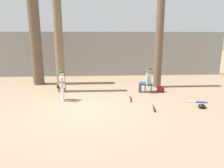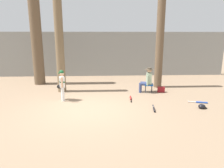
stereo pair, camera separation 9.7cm
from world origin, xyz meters
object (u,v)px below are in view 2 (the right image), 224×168
tree_near_player (59,43)px  handbag_beside_stool (161,90)px  tree_behind_spectator (160,38)px  seated_spectator (147,79)px  tree_far_left (36,29)px  batting_helmet_black (202,107)px  folding_stool (149,85)px  bat_blue_youth (200,102)px  bat_red_barrel (131,98)px  young_ballplayer (62,83)px  bat_black_composite (154,109)px

tree_near_player → handbag_beside_stool: size_ratio=15.69×
tree_behind_spectator → seated_spectator: (-0.82, -1.02, -1.95)m
tree_far_left → batting_helmet_black: bearing=-31.5°
folding_stool → tree_far_left: (-5.82, 2.10, 2.70)m
tree_near_player → bat_blue_youth: tree_near_player is taller
tree_behind_spectator → bat_red_barrel: bearing=-129.5°
tree_near_player → folding_stool: bearing=-4.9°
young_ballplayer → bat_blue_youth: young_ballplayer is taller
bat_black_composite → batting_helmet_black: (1.84, 0.07, 0.05)m
young_ballplayer → handbag_beside_stool: 4.72m
handbag_beside_stool → bat_red_barrel: size_ratio=0.45×
young_ballplayer → seated_spectator: 4.00m
tree_far_left → tree_behind_spectator: bearing=-9.3°
tree_near_player → handbag_beside_stool: bearing=-4.4°
tree_near_player → bat_black_composite: (3.89, -2.82, -2.34)m
bat_black_composite → batting_helmet_black: 1.85m
tree_behind_spectator → bat_red_barrel: (-1.74, -2.11, -2.56)m
tree_near_player → seated_spectator: tree_near_player is taller
bat_red_barrel → tree_far_left: bearing=146.5°
bat_black_composite → bat_blue_youth: size_ratio=0.97×
handbag_beside_stool → batting_helmet_black: handbag_beside_stool is taller
bat_red_barrel → batting_helmet_black: size_ratio=2.39×
handbag_beside_stool → bat_red_barrel: bearing=-146.8°
young_ballplayer → tree_far_left: 4.38m
tree_far_left → batting_helmet_black: (7.32, -4.48, -2.99)m
tree_behind_spectator → tree_far_left: (-6.54, 1.07, 0.48)m
folding_stool → bat_red_barrel: 1.53m
bat_red_barrel → young_ballplayer: bearing=-179.5°
folding_stool → bat_blue_youth: 2.49m
handbag_beside_stool → tree_far_left: 7.38m
young_ballplayer → seated_spectator: young_ballplayer is taller
tree_near_player → seated_spectator: size_ratio=4.44×
tree_behind_spectator → handbag_beside_stool: bearing=-95.9°
folding_stool → seated_spectator: bearing=170.9°
seated_spectator → handbag_beside_stool: 0.88m
seated_spectator → handbag_beside_stool: size_ratio=3.53×
folding_stool → young_ballplayer: bearing=-164.3°
bat_black_composite → tree_far_left: bearing=140.3°
tree_near_player → young_ballplayer: bearing=-78.5°
tree_far_left → bat_blue_youth: size_ratio=9.58×
tree_far_left → bat_black_composite: (5.48, -4.55, -3.03)m
tree_near_player → bat_red_barrel: size_ratio=7.04×
tree_near_player → bat_blue_youth: bearing=-19.4°
bat_red_barrel → batting_helmet_black: (2.52, -1.30, 0.05)m
bat_black_composite → seated_spectator: bearing=84.3°
tree_behind_spectator → young_ballplayer: bearing=-155.4°
folding_stool → tree_near_player: bearing=175.1°
handbag_beside_stool → bat_black_composite: size_ratio=0.47×
handbag_beside_stool → bat_blue_youth: size_ratio=0.46×
tree_behind_spectator → bat_blue_youth: size_ratio=7.95×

